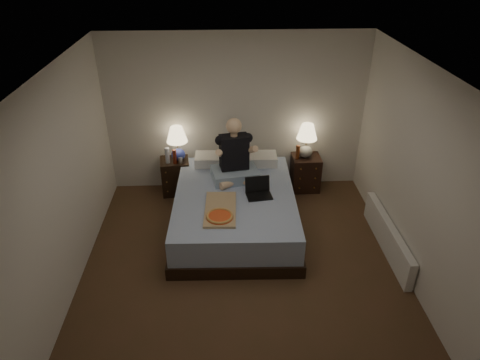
{
  "coord_description": "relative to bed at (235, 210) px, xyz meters",
  "views": [
    {
      "loc": [
        -0.23,
        -3.97,
        3.68
      ],
      "look_at": [
        0.0,
        0.9,
        0.85
      ],
      "focal_mm": 32.0,
      "sensor_mm": 36.0,
      "label": 1
    }
  ],
  "objects": [
    {
      "name": "radiator",
      "position": [
        2.0,
        -0.62,
        -0.07
      ],
      "size": [
        0.1,
        1.6,
        0.4
      ],
      "primitive_type": "cube",
      "color": "silver",
      "rests_on": "floor"
    },
    {
      "name": "beer_bottle_left",
      "position": [
        -0.89,
        0.89,
        0.41
      ],
      "size": [
        0.06,
        0.06,
        0.23
      ],
      "primitive_type": "cylinder",
      "color": "#5F1C0D",
      "rests_on": "nightstand_left"
    },
    {
      "name": "laptop",
      "position": [
        0.33,
        -0.1,
        0.39
      ],
      "size": [
        0.38,
        0.32,
        0.24
      ],
      "primitive_type": null,
      "rotation": [
        0.0,
        0.0,
        0.14
      ],
      "color": "black",
      "rests_on": "bed"
    },
    {
      "name": "wall_right",
      "position": [
        2.07,
        -1.06,
        0.98
      ],
      "size": [
        0.0,
        4.5,
        2.5
      ],
      "primitive_type": "cube",
      "rotation": [
        1.57,
        0.0,
        -1.57
      ],
      "color": "silver",
      "rests_on": "ground"
    },
    {
      "name": "wall_back",
      "position": [
        0.07,
        1.19,
        0.98
      ],
      "size": [
        4.0,
        0.0,
        2.5
      ],
      "primitive_type": "cube",
      "rotation": [
        1.57,
        0.0,
        0.0
      ],
      "color": "silver",
      "rests_on": "ground"
    },
    {
      "name": "water_bottle",
      "position": [
        -1.01,
        0.91,
        0.42
      ],
      "size": [
        0.07,
        0.07,
        0.25
      ],
      "primitive_type": "cylinder",
      "color": "silver",
      "rests_on": "nightstand_left"
    },
    {
      "name": "beer_bottle_right",
      "position": [
        1.02,
        0.94,
        0.42
      ],
      "size": [
        0.06,
        0.06,
        0.23
      ],
      "primitive_type": "cylinder",
      "color": "#5A250C",
      "rests_on": "nightstand_right"
    },
    {
      "name": "lamp_left",
      "position": [
        -0.85,
        0.99,
        0.58
      ],
      "size": [
        0.4,
        0.4,
        0.56
      ],
      "primitive_type": null,
      "rotation": [
        0.0,
        0.0,
        0.28
      ],
      "color": "#293698",
      "rests_on": "nightstand_left"
    },
    {
      "name": "ceiling",
      "position": [
        0.07,
        -1.06,
        2.23
      ],
      "size": [
        4.0,
        4.5,
        0.0
      ],
      "primitive_type": "cube",
      "rotation": [
        3.14,
        0.0,
        0.0
      ],
      "color": "white",
      "rests_on": "ground"
    },
    {
      "name": "wall_left",
      "position": [
        -1.93,
        -1.06,
        0.98
      ],
      "size": [
        0.0,
        4.5,
        2.5
      ],
      "primitive_type": "cube",
      "rotation": [
        1.57,
        0.0,
        1.57
      ],
      "color": "silver",
      "rests_on": "ground"
    },
    {
      "name": "person",
      "position": [
        0.02,
        0.39,
        0.74
      ],
      "size": [
        0.74,
        0.63,
        0.93
      ],
      "primitive_type": null,
      "rotation": [
        0.0,
        0.0,
        0.17
      ],
      "color": "black",
      "rests_on": "bed"
    },
    {
      "name": "pizza_box",
      "position": [
        -0.21,
        -0.61,
        0.31
      ],
      "size": [
        0.43,
        0.78,
        0.08
      ],
      "primitive_type": null,
      "rotation": [
        0.0,
        0.0,
        -0.05
      ],
      "color": "tan",
      "rests_on": "bed"
    },
    {
      "name": "floor",
      "position": [
        0.07,
        -1.06,
        -0.27
      ],
      "size": [
        4.0,
        4.5,
        0.0
      ],
      "primitive_type": "cube",
      "color": "brown",
      "rests_on": "ground"
    },
    {
      "name": "bed",
      "position": [
        0.0,
        0.0,
        0.0
      ],
      "size": [
        1.7,
        2.24,
        0.55
      ],
      "primitive_type": "cube",
      "rotation": [
        0.0,
        0.0,
        -0.03
      ],
      "color": "#5C7DB8",
      "rests_on": "floor"
    },
    {
      "name": "lamp_right",
      "position": [
        1.16,
        0.99,
        0.58
      ],
      "size": [
        0.4,
        0.4,
        0.56
      ],
      "primitive_type": null,
      "rotation": [
        0.0,
        0.0,
        0.32
      ],
      "color": "gray",
      "rests_on": "nightstand_right"
    },
    {
      "name": "nightstand_right",
      "position": [
        1.18,
        0.99,
        0.01
      ],
      "size": [
        0.45,
        0.4,
        0.58
      ],
      "primitive_type": "cube",
      "rotation": [
        0.0,
        0.0,
        0.01
      ],
      "color": "black",
      "rests_on": "floor"
    },
    {
      "name": "soda_can",
      "position": [
        -0.81,
        0.88,
        0.35
      ],
      "size": [
        0.07,
        0.07,
        0.1
      ],
      "primitive_type": "cylinder",
      "color": "#A9A9A4",
      "rests_on": "nightstand_left"
    },
    {
      "name": "nightstand_left",
      "position": [
        -0.92,
        0.99,
        0.01
      ],
      "size": [
        0.48,
        0.45,
        0.57
      ],
      "primitive_type": "cube",
      "rotation": [
        0.0,
        0.0,
        0.12
      ],
      "color": "black",
      "rests_on": "floor"
    }
  ]
}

